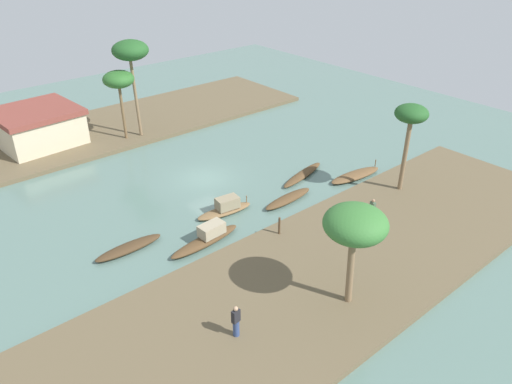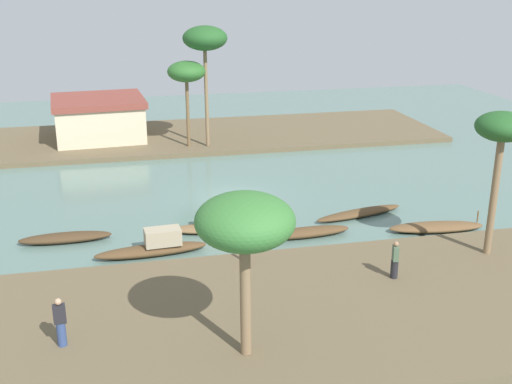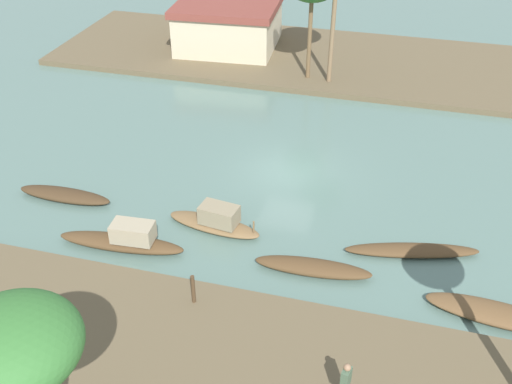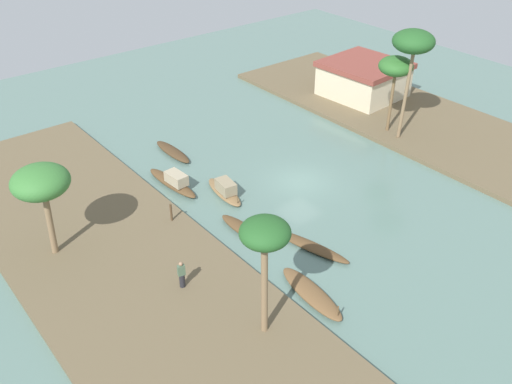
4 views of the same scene
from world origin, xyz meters
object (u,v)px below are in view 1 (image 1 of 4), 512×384
at_px(sampan_foreground, 355,175).
at_px(person_by_mooring, 236,322).
at_px(palm_tree_right_tall, 118,80).
at_px(sampan_with_tall_canopy, 207,238).
at_px(palm_tree_left_far, 411,117).
at_px(person_on_near_bank, 372,211).
at_px(palm_tree_left_near, 355,225).
at_px(sampan_upstream_small, 303,175).
at_px(mooring_post, 279,226).
at_px(palm_tree_right_short, 130,52).
at_px(riverside_building, 38,126).
at_px(sampan_midstream, 129,248).
at_px(sampan_with_red_awning, 226,208).
at_px(sampan_downstream_large, 288,199).

bearing_deg(sampan_foreground, person_by_mooring, -151.26).
relative_size(person_by_mooring, palm_tree_right_tall, 0.29).
height_order(sampan_with_tall_canopy, palm_tree_left_far, palm_tree_left_far).
distance_m(person_on_near_bank, palm_tree_right_tall, 24.06).
xyz_separation_m(sampan_foreground, palm_tree_left_near, (-11.58, -9.06, 4.70)).
height_order(sampan_upstream_small, palm_tree_left_far, palm_tree_left_far).
relative_size(sampan_upstream_small, person_by_mooring, 3.00).
xyz_separation_m(sampan_with_tall_canopy, person_by_mooring, (-3.63, -7.50, 0.75)).
xyz_separation_m(person_by_mooring, palm_tree_left_near, (5.93, -1.74, 3.73)).
distance_m(mooring_post, palm_tree_right_short, 21.28).
height_order(mooring_post, riverside_building, riverside_building).
relative_size(palm_tree_left_near, palm_tree_right_short, 0.65).
height_order(sampan_midstream, mooring_post, mooring_post).
relative_size(person_on_near_bank, palm_tree_left_near, 0.29).
distance_m(sampan_with_red_awning, palm_tree_left_far, 13.97).
xyz_separation_m(sampan_midstream, palm_tree_left_near, (6.36, -11.66, 4.68)).
relative_size(palm_tree_right_tall, riverside_building, 0.86).
relative_size(sampan_with_tall_canopy, sampan_foreground, 1.05).
xyz_separation_m(sampan_midstream, person_on_near_bank, (13.41, -7.64, 0.86)).
bearing_deg(mooring_post, sampan_midstream, 148.10).
distance_m(sampan_upstream_small, person_on_near_bank, 8.00).
bearing_deg(person_by_mooring, sampan_upstream_small, -153.09).
relative_size(sampan_midstream, sampan_with_red_awning, 1.05).
relative_size(mooring_post, palm_tree_left_near, 0.21).
bearing_deg(palm_tree_left_near, sampan_midstream, 118.63).
relative_size(sampan_foreground, palm_tree_right_tall, 0.81).
bearing_deg(palm_tree_right_short, sampan_with_red_awning, -97.55).
distance_m(person_on_near_bank, palm_tree_left_near, 8.97).
relative_size(sampan_downstream_large, palm_tree_right_tall, 0.73).
distance_m(sampan_upstream_small, mooring_post, 8.74).
height_order(mooring_post, palm_tree_left_near, palm_tree_left_near).
xyz_separation_m(person_by_mooring, palm_tree_right_tall, (7.39, 25.25, 4.42)).
bearing_deg(sampan_upstream_small, palm_tree_right_tall, 101.37).
bearing_deg(sampan_foreground, riverside_building, 132.98).
bearing_deg(person_by_mooring, sampan_downstream_large, -151.76).
height_order(person_on_near_bank, mooring_post, person_on_near_bank).
relative_size(person_on_near_bank, riverside_building, 0.23).
distance_m(mooring_post, palm_tree_right_tall, 20.74).
distance_m(sampan_downstream_large, riverside_building, 23.28).
distance_m(sampan_upstream_small, sampan_with_red_awning, 7.85).
relative_size(sampan_downstream_large, palm_tree_right_short, 0.53).
bearing_deg(palm_tree_right_tall, sampan_with_tall_canopy, -101.95).
height_order(sampan_with_red_awning, sampan_foreground, sampan_with_red_awning).
bearing_deg(riverside_building, palm_tree_right_short, -31.57).
bearing_deg(sampan_downstream_large, sampan_upstream_small, 27.10).
bearing_deg(palm_tree_right_short, mooring_post, -93.78).
bearing_deg(palm_tree_right_tall, sampan_midstream, -117.02).
bearing_deg(sampan_with_tall_canopy, palm_tree_right_tall, 74.08).
height_order(person_by_mooring, palm_tree_left_near, palm_tree_left_near).
relative_size(sampan_with_tall_canopy, sampan_midstream, 1.19).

